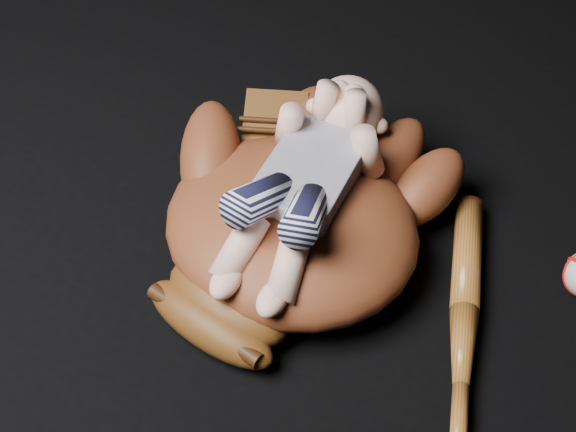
# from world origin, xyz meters

# --- Properties ---
(baseball_glove) EXTENTS (0.60, 0.64, 0.16)m
(baseball_glove) POSITION_xyz_m (0.04, 0.12, 0.08)
(baseball_glove) COLOR #5B2613
(baseball_glove) RESTS_ON ground
(newborn_baby) EXTENTS (0.25, 0.42, 0.16)m
(newborn_baby) POSITION_xyz_m (0.05, 0.13, 0.14)
(newborn_baby) COLOR beige
(newborn_baby) RESTS_ON baseball_glove
(baseball_bat) EXTENTS (0.07, 0.43, 0.04)m
(baseball_bat) POSITION_xyz_m (0.29, 0.05, 0.02)
(baseball_bat) COLOR #92511C
(baseball_bat) RESTS_ON ground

